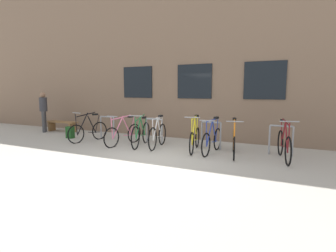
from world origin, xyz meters
The scene contains 14 objects.
ground_plane centered at (0.00, 0.00, 0.00)m, with size 42.00×42.00×0.00m, color #B2ADA0.
storefront_building centered at (0.00, 7.19, 3.20)m, with size 28.00×8.02×6.41m.
bike_rack centered at (0.04, 1.90, 0.52)m, with size 6.65×0.05×0.85m.
bicycle_black centered at (-3.25, 1.21, 0.37)m, with size 0.49×1.64×1.07m.
bicycle_pink centered at (-1.74, 1.21, 0.37)m, with size 0.44×1.74×1.02m.
bicycle_yellow centered at (0.69, 1.42, 0.38)m, with size 0.49×1.69×1.08m.
bicycle_orange centered at (1.87, 1.35, 0.37)m, with size 0.53×1.67×1.03m.
bicycle_white centered at (-0.54, 1.36, 0.39)m, with size 0.44×1.66×1.02m.
bicycle_maroon centered at (3.15, 1.43, 0.40)m, with size 0.54×1.77×1.09m.
bicycle_green centered at (-1.13, 1.33, 0.39)m, with size 0.55×1.77×1.06m.
bicycle_blue centered at (1.24, 1.36, 0.38)m, with size 0.44×1.70×1.04m.
wooden_bench centered at (-5.87, 2.43, 0.33)m, with size 1.56×0.40×0.45m.
person_by_bench centered at (-6.45, 2.01, 0.99)m, with size 0.32×0.32×1.72m.
backpack centered at (-4.29, 1.37, 0.22)m, with size 0.28×0.20×0.44m, color #1E4C1E.
Camera 1 is at (3.43, -6.06, 1.79)m, focal length 28.79 mm.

